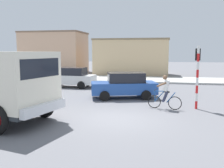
{
  "coord_description": "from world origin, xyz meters",
  "views": [
    {
      "loc": [
        1.89,
        -10.57,
        2.92
      ],
      "look_at": [
        -0.72,
        2.5,
        1.2
      ],
      "focal_mm": 41.02,
      "sensor_mm": 36.0,
      "label": 1
    }
  ],
  "objects_px": {
    "traffic_light_pole": "(198,68)",
    "car_white_mid": "(71,77)",
    "cyclist": "(165,92)",
    "car_red_near": "(124,85)"
  },
  "relations": [
    {
      "from": "traffic_light_pole",
      "to": "car_white_mid",
      "type": "distance_m",
      "value": 11.05
    },
    {
      "from": "cyclist",
      "to": "traffic_light_pole",
      "type": "xyz_separation_m",
      "value": [
        1.58,
        0.43,
        1.2
      ]
    },
    {
      "from": "cyclist",
      "to": "car_red_near",
      "type": "distance_m",
      "value": 3.6
    },
    {
      "from": "traffic_light_pole",
      "to": "car_white_mid",
      "type": "xyz_separation_m",
      "value": [
        -9.06,
        6.21,
        -1.25
      ]
    },
    {
      "from": "cyclist",
      "to": "traffic_light_pole",
      "type": "bearing_deg",
      "value": 15.11
    },
    {
      "from": "car_red_near",
      "to": "car_white_mid",
      "type": "distance_m",
      "value": 6.43
    },
    {
      "from": "cyclist",
      "to": "car_red_near",
      "type": "height_order",
      "value": "cyclist"
    },
    {
      "from": "cyclist",
      "to": "car_white_mid",
      "type": "xyz_separation_m",
      "value": [
        -7.48,
        6.64,
        -0.05
      ]
    },
    {
      "from": "cyclist",
      "to": "car_white_mid",
      "type": "bearing_deg",
      "value": 138.4
    },
    {
      "from": "cyclist",
      "to": "car_white_mid",
      "type": "relative_size",
      "value": 0.42
    }
  ]
}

